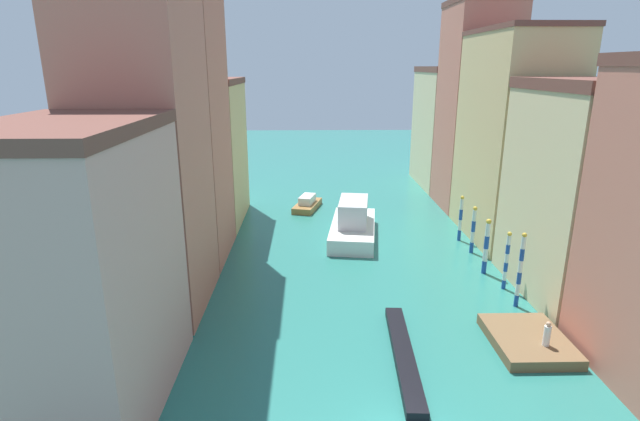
{
  "coord_description": "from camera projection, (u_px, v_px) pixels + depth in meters",
  "views": [
    {
      "loc": [
        -3.8,
        -16.17,
        14.68
      ],
      "look_at": [
        -2.78,
        28.32,
        1.5
      ],
      "focal_mm": 27.35,
      "sensor_mm": 36.0,
      "label": 1
    }
  ],
  "objects": [
    {
      "name": "ground_plane",
      "position": [
        352.0,
        239.0,
        43.24
      ],
      "size": [
        154.0,
        154.0,
        0.0
      ],
      "primitive_type": "plane",
      "color": "#28756B"
    },
    {
      "name": "building_left_0",
      "position": [
        81.0,
        271.0,
        20.63
      ],
      "size": [
        6.34,
        10.26,
        12.69
      ],
      "color": "tan",
      "rests_on": "ground"
    },
    {
      "name": "building_left_1",
      "position": [
        145.0,
        150.0,
        28.74
      ],
      "size": [
        6.34,
        8.45,
        19.82
      ],
      "color": "#C6705B",
      "rests_on": "ground"
    },
    {
      "name": "building_left_2",
      "position": [
        181.0,
        128.0,
        36.74
      ],
      "size": [
        6.34,
        8.33,
        20.42
      ],
      "color": "#C6705B",
      "rests_on": "ground"
    },
    {
      "name": "building_left_3",
      "position": [
        208.0,
        151.0,
        46.86
      ],
      "size": [
        6.34,
        10.63,
        13.67
      ],
      "color": "#DBB77A",
      "rests_on": "ground"
    },
    {
      "name": "building_right_1",
      "position": [
        579.0,
        191.0,
        31.17
      ],
      "size": [
        6.34,
        10.34,
        14.01
      ],
      "color": "beige",
      "rests_on": "ground"
    },
    {
      "name": "building_right_2",
      "position": [
        512.0,
        137.0,
        41.49
      ],
      "size": [
        6.34,
        11.87,
        17.74
      ],
      "color": "#DBB77A",
      "rests_on": "ground"
    },
    {
      "name": "building_right_3",
      "position": [
        475.0,
        108.0,
        50.62
      ],
      "size": [
        6.34,
        8.15,
        21.11
      ],
      "color": "#C6705B",
      "rests_on": "ground"
    },
    {
      "name": "building_right_4",
      "position": [
        446.0,
        127.0,
        61.28
      ],
      "size": [
        6.34,
        12.09,
        14.71
      ],
      "color": "beige",
      "rests_on": "ground"
    },
    {
      "name": "waterfront_dock",
      "position": [
        528.0,
        340.0,
        26.63
      ],
      "size": [
        3.94,
        5.02,
        0.61
      ],
      "color": "brown",
      "rests_on": "ground"
    },
    {
      "name": "person_on_dock",
      "position": [
        547.0,
        334.0,
        25.43
      ],
      "size": [
        0.36,
        0.36,
        1.38
      ],
      "color": "white",
      "rests_on": "waterfront_dock"
    },
    {
      "name": "mooring_pole_0",
      "position": [
        520.0,
        270.0,
        30.35
      ],
      "size": [
        0.3,
        0.3,
        4.96
      ],
      "color": "#1E479E",
      "rests_on": "ground"
    },
    {
      "name": "mooring_pole_1",
      "position": [
        507.0,
        260.0,
        32.93
      ],
      "size": [
        0.3,
        0.3,
        4.13
      ],
      "color": "#1E479E",
      "rests_on": "ground"
    },
    {
      "name": "mooring_pole_2",
      "position": [
        486.0,
        246.0,
        35.44
      ],
      "size": [
        0.38,
        0.38,
        4.2
      ],
      "color": "#1E479E",
      "rests_on": "ground"
    },
    {
      "name": "mooring_pole_3",
      "position": [
        473.0,
        229.0,
        39.44
      ],
      "size": [
        0.35,
        0.35,
        3.94
      ],
      "color": "#1E479E",
      "rests_on": "ground"
    },
    {
      "name": "mooring_pole_4",
      "position": [
        461.0,
        218.0,
        42.27
      ],
      "size": [
        0.32,
        0.32,
        4.05
      ],
      "color": "#1E479E",
      "rests_on": "ground"
    },
    {
      "name": "vaporetto_white",
      "position": [
        353.0,
        224.0,
        43.23
      ],
      "size": [
        5.03,
        10.05,
        3.47
      ],
      "color": "white",
      "rests_on": "ground"
    },
    {
      "name": "gondola_black",
      "position": [
        403.0,
        355.0,
        25.34
      ],
      "size": [
        1.52,
        9.52,
        0.5
      ],
      "color": "black",
      "rests_on": "ground"
    },
    {
      "name": "motorboat_0",
      "position": [
        307.0,
        204.0,
        52.19
      ],
      "size": [
        3.3,
        5.39,
        1.46
      ],
      "color": "olive",
      "rests_on": "ground"
    }
  ]
}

